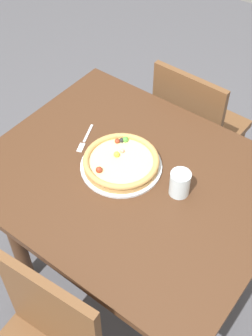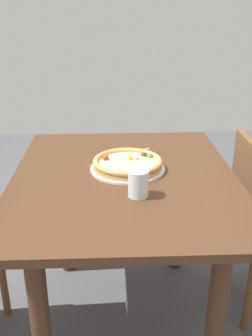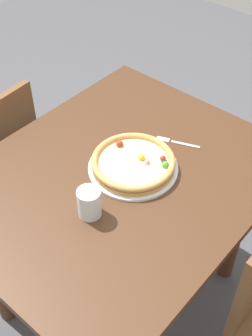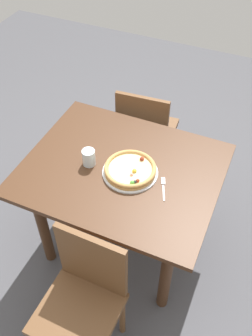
{
  "view_description": "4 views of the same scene",
  "coord_description": "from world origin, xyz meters",
  "px_view_note": "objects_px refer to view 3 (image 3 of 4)",
  "views": [
    {
      "loc": [
        -0.67,
        0.91,
        2.06
      ],
      "look_at": [
        0.03,
        -0.01,
        0.8
      ],
      "focal_mm": 47.7,
      "sensor_mm": 36.0,
      "label": 1
    },
    {
      "loc": [
        -1.47,
        0.06,
        1.43
      ],
      "look_at": [
        0.03,
        -0.01,
        0.8
      ],
      "focal_mm": 41.44,
      "sensor_mm": 36.0,
      "label": 2
    },
    {
      "loc": [
        -0.81,
        -0.73,
        1.88
      ],
      "look_at": [
        0.03,
        -0.01,
        0.8
      ],
      "focal_mm": 47.41,
      "sensor_mm": 36.0,
      "label": 3
    },
    {
      "loc": [
        0.63,
        -1.37,
        2.35
      ],
      "look_at": [
        0.03,
        -0.01,
        0.8
      ],
      "focal_mm": 40.17,
      "sensor_mm": 36.0,
      "label": 4
    }
  ],
  "objects_px": {
    "dining_table": "(119,201)",
    "fork": "(174,142)",
    "drinking_glass": "(89,203)",
    "pizza": "(133,162)",
    "plate": "(133,168)"
  },
  "relations": [
    {
      "from": "fork",
      "to": "drinking_glass",
      "type": "height_order",
      "value": "drinking_glass"
    },
    {
      "from": "dining_table",
      "to": "fork",
      "type": "height_order",
      "value": "fork"
    },
    {
      "from": "plate",
      "to": "dining_table",
      "type": "bearing_deg",
      "value": 164.86
    },
    {
      "from": "dining_table",
      "to": "drinking_glass",
      "type": "xyz_separation_m",
      "value": [
        -0.19,
        -0.04,
        0.19
      ]
    },
    {
      "from": "fork",
      "to": "drinking_glass",
      "type": "bearing_deg",
      "value": 68.0
    },
    {
      "from": "pizza",
      "to": "fork",
      "type": "distance_m",
      "value": 0.21
    },
    {
      "from": "fork",
      "to": "pizza",
      "type": "bearing_deg",
      "value": 60.67
    },
    {
      "from": "dining_table",
      "to": "drinking_glass",
      "type": "bearing_deg",
      "value": -166.92
    },
    {
      "from": "dining_table",
      "to": "fork",
      "type": "distance_m",
      "value": 0.31
    },
    {
      "from": "dining_table",
      "to": "pizza",
      "type": "height_order",
      "value": "pizza"
    },
    {
      "from": "pizza",
      "to": "fork",
      "type": "xyz_separation_m",
      "value": [
        0.21,
        -0.03,
        -0.03
      ]
    },
    {
      "from": "drinking_glass",
      "to": "dining_table",
      "type": "bearing_deg",
      "value": 13.08
    },
    {
      "from": "dining_table",
      "to": "plate",
      "type": "bearing_deg",
      "value": -15.14
    },
    {
      "from": "pizza",
      "to": "dining_table",
      "type": "bearing_deg",
      "value": 164.71
    },
    {
      "from": "dining_table",
      "to": "pizza",
      "type": "bearing_deg",
      "value": -15.29
    }
  ]
}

